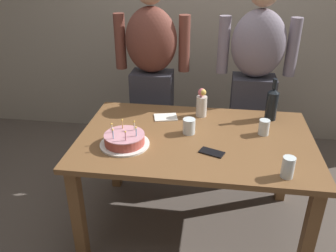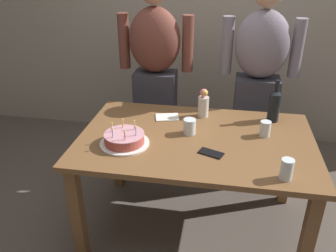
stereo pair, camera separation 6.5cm
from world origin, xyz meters
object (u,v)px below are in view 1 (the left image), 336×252
water_glass_far (264,127)px  birthday_cake (125,140)px  water_glass_near (288,167)px  person_woman_cardigan (254,82)px  water_glass_side (189,126)px  person_man_bearded (152,77)px  napkin_stack (166,117)px  wine_bottle (272,103)px  cell_phone (212,152)px  flower_vase (202,103)px

water_glass_far → birthday_cake: bearing=-163.1°
birthday_cake → water_glass_far: 0.90m
water_glass_near → person_woman_cardigan: size_ratio=0.07×
water_glass_near → water_glass_far: water_glass_near is taller
water_glass_near → water_glass_side: 0.70m
person_woman_cardigan → person_man_bearded: bearing=0.0°
water_glass_far → napkin_stack: water_glass_far is taller
water_glass_near → wine_bottle: size_ratio=0.39×
birthday_cake → water_glass_side: 0.43m
water_glass_side → person_man_bearded: bearing=118.3°
cell_phone → napkin_stack: bearing=149.0°
cell_phone → water_glass_near: bearing=-3.8°
water_glass_far → water_glass_side: (-0.48, -0.05, 0.00)m
birthday_cake → cell_phone: 0.54m
cell_phone → napkin_stack: size_ratio=0.89×
birthday_cake → person_woman_cardigan: size_ratio=0.18×
cell_phone → napkin_stack: (-0.34, 0.44, 0.00)m
birthday_cake → napkin_stack: bearing=65.2°
water_glass_side → water_glass_near: bearing=-37.0°
water_glass_far → person_man_bearded: (-0.85, 0.63, 0.08)m
water_glass_side → cell_phone: water_glass_side is taller
birthday_cake → person_man_bearded: 0.90m
water_glass_far → person_woman_cardigan: size_ratio=0.06×
flower_vase → person_man_bearded: bearing=137.2°
water_glass_near → water_glass_side: water_glass_near is taller
person_man_bearded → cell_phone: bearing=119.9°
water_glass_near → person_man_bearded: size_ratio=0.07×
cell_phone → person_man_bearded: person_man_bearded is taller
water_glass_side → napkin_stack: 0.28m
birthday_cake → water_glass_far: size_ratio=3.01×
napkin_stack → water_glass_side: bearing=-48.7°
water_glass_near → wine_bottle: 0.71m
wine_bottle → napkin_stack: bearing=-173.7°
birthday_cake → flower_vase: flower_vase is taller
wine_bottle → cell_phone: size_ratio=2.08×
water_glass_far → napkin_stack: 0.69m
person_woman_cardigan → napkin_stack: bearing=36.2°
napkin_stack → person_woman_cardigan: person_woman_cardigan is taller
water_glass_near → napkin_stack: bearing=139.7°
water_glass_far → cell_phone: bearing=-139.0°
cell_phone → person_woman_cardigan: (0.30, 0.91, 0.13)m
cell_phone → person_man_bearded: (-0.52, 0.91, 0.13)m
birthday_cake → water_glass_far: (0.86, 0.26, 0.02)m
water_glass_side → cell_phone: bearing=-55.9°
person_man_bearded → person_woman_cardigan: same height
wine_bottle → napkin_stack: size_ratio=1.85×
birthday_cake → napkin_stack: birthday_cake is taller
water_glass_far → person_woman_cardigan: 0.64m
cell_phone → person_man_bearded: bearing=141.2°
water_glass_far → person_man_bearded: size_ratio=0.06×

